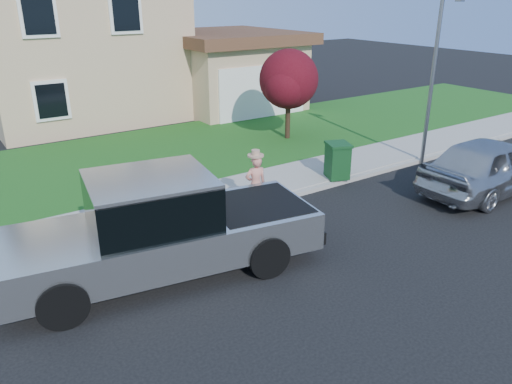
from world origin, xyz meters
TOP-DOWN VIEW (x-y plane):
  - ground at (0.00, 0.00)m, footprint 80.00×80.00m
  - curb at (1.00, 2.90)m, footprint 40.00×0.20m
  - sidewalk at (1.00, 4.00)m, footprint 40.00×2.00m
  - lawn at (1.00, 8.50)m, footprint 40.00×7.00m
  - house at (1.31, 16.38)m, footprint 14.00×11.30m
  - pickup_truck at (-2.91, 1.19)m, footprint 6.71×3.18m
  - woman at (0.35, 2.59)m, footprint 0.63×0.48m
  - sedan at (6.70, 0.03)m, footprint 4.80×1.94m
  - ornamental_tree at (5.29, 7.59)m, footprint 2.45×2.21m
  - trash_bin at (3.68, 3.10)m, footprint 0.89×0.94m
  - street_lamp at (7.24, 2.69)m, footprint 0.32×0.70m

SIDE VIEW (x-z plane):
  - ground at x=0.00m, z-range 0.00..0.00m
  - lawn at x=1.00m, z-range 0.00..0.10m
  - curb at x=1.00m, z-range 0.00..0.12m
  - sidewalk at x=1.00m, z-range 0.00..0.15m
  - trash_bin at x=3.68m, z-range 0.16..1.23m
  - woman at x=0.35m, z-range -0.05..1.67m
  - sedan at x=6.70m, z-range 0.00..1.63m
  - pickup_truck at x=-2.91m, z-range -0.07..2.05m
  - ornamental_tree at x=5.29m, z-range 0.57..3.94m
  - street_lamp at x=7.24m, z-range 0.37..5.70m
  - house at x=1.31m, z-range -0.26..6.59m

